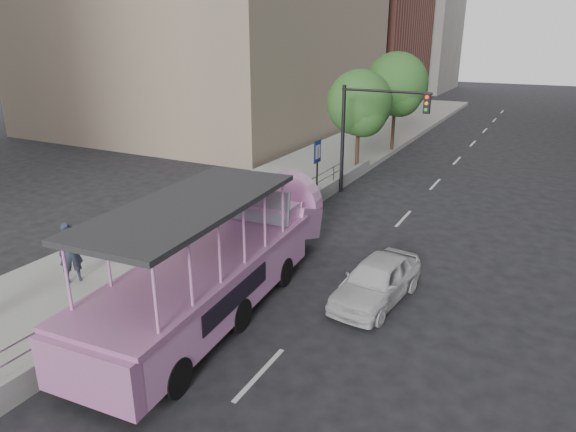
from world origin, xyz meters
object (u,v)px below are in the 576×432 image
pedestrian_near (71,253)px  pedestrian_mid (172,216)px  parking_sign (317,166)px  traffic_signal (367,123)px  duck_boat (223,261)px  car (377,280)px  street_tree_far (397,87)px  street_tree_near (360,106)px

pedestrian_near → pedestrian_mid: pedestrian_near is taller
pedestrian_mid → parking_sign: 7.34m
pedestrian_near → parking_sign: 11.32m
traffic_signal → duck_boat: bearing=-89.8°
car → pedestrian_near: bearing=-149.9°
pedestrian_near → traffic_signal: traffic_signal is taller
car → parking_sign: bearing=132.7°
parking_sign → street_tree_far: 12.36m
car → pedestrian_mid: 7.91m
pedestrian_near → traffic_signal: bearing=12.8°
car → traffic_signal: traffic_signal is taller
pedestrian_mid → street_tree_far: size_ratio=0.29×
car → street_tree_near: bearing=119.3°
car → street_tree_near: (-5.55, 13.32, 3.16)m
duck_boat → parking_sign: bearing=98.1°
pedestrian_near → parking_sign: size_ratio=0.62×
pedestrian_near → street_tree_near: 17.40m
street_tree_far → street_tree_near: bearing=-91.9°
car → pedestrian_near: (-8.40, -3.65, 0.58)m
car → traffic_signal: bearing=118.5°
duck_boat → parking_sign: 9.42m
street_tree_near → street_tree_far: 6.02m
duck_boat → pedestrian_near: size_ratio=5.68×
pedestrian_mid → duck_boat: bearing=-81.6°
pedestrian_near → traffic_signal: 14.43m
pedestrian_mid → parking_sign: (2.63, 6.82, 0.64)m
car → street_tree_far: size_ratio=0.60×
duck_boat → street_tree_near: 15.71m
traffic_signal → street_tree_far: bearing=98.4°
traffic_signal → street_tree_far: size_ratio=0.81×
car → pedestrian_mid: (-7.88, 0.38, 0.57)m
street_tree_near → pedestrian_mid: bearing=-100.2°
street_tree_far → traffic_signal: bearing=-81.6°
duck_boat → pedestrian_mid: bearing=147.8°
pedestrian_mid → street_tree_near: size_ratio=0.33×
duck_boat → traffic_signal: size_ratio=2.06×
pedestrian_mid → street_tree_near: (2.33, 12.93, 2.59)m
car → traffic_signal: 11.02m
pedestrian_near → car: bearing=-35.6°
traffic_signal → pedestrian_mid: bearing=-112.4°
street_tree_far → duck_boat: bearing=-86.2°
duck_boat → pedestrian_mid: 4.68m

